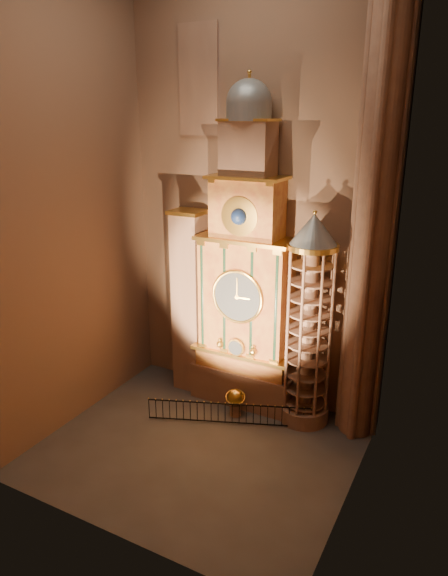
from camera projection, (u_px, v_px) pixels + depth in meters
The scene contains 11 objects.
floor at pixel (199, 448), 24.09m from camera, with size 14.00×14.00×0.00m, color #383330.
wall_back at pixel (256, 197), 25.65m from camera, with size 22.00×22.00×0.00m, color brown.
wall_left at pixel (65, 203), 23.71m from camera, with size 22.00×22.00×0.00m, color brown.
wall_right at pixel (370, 233), 17.52m from camera, with size 22.00×22.00×0.00m, color brown.
astronomical_clock at pixel (246, 284), 26.15m from camera, with size 5.60×2.41×16.70m.
portrait_tower at pixel (190, 302), 28.15m from camera, with size 1.80×1.60×10.20m.
stair_turret at pixel (309, 324), 24.82m from camera, with size 2.50×2.50×10.80m.
gothic_pier at pixel (375, 209), 22.12m from camera, with size 2.04×2.04×22.00m.
stained_glass_window at pixel (198, 80), 25.26m from camera, with size 2.20×0.14×5.20m.
celestial_globe at pixel (235, 400), 26.48m from camera, with size 1.31×1.28×1.49m.
iron_railing at pixel (229, 413), 25.80m from camera, with size 7.64×3.05×1.11m.
Camera 1 is at (10.59, -17.57, 14.75)m, focal length 32.00 mm.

